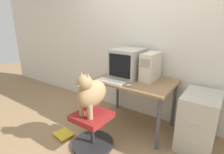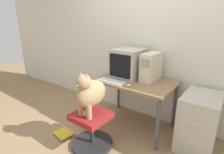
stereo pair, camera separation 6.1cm
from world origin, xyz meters
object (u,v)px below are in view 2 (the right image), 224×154
Objects in this scene: keyboard at (111,81)px; office_chair at (92,130)px; crt_monitor at (128,63)px; filing_cabinet at (199,122)px; pc_tower at (151,67)px; book_stack_floor at (64,134)px; dog at (90,92)px.

office_chair is (0.02, -0.45, -0.52)m from keyboard.
crt_monitor reaches higher than office_chair.
keyboard is 1.23m from filing_cabinet.
pc_tower reaches higher than filing_cabinet.
book_stack_floor is (-0.46, -0.09, -0.21)m from office_chair.
pc_tower is at bearing 8.87° from crt_monitor.
crt_monitor reaches higher than book_stack_floor.
keyboard is 0.76× the size of office_chair.
crt_monitor is 1.67× the size of book_stack_floor.
pc_tower reaches higher than office_chair.
dog is 1.41m from filing_cabinet.
dog is 0.78× the size of filing_cabinet.
crt_monitor is at bearing 89.06° from dog.
filing_cabinet is at bearing 16.71° from keyboard.
dog is (-0.01, -0.84, -0.20)m from crt_monitor.
crt_monitor is at bearing 84.41° from keyboard.
crt_monitor is at bearing 62.59° from book_stack_floor.
keyboard is at bearing -131.93° from pc_tower.
dog is 1.98× the size of book_stack_floor.
office_chair is 0.76× the size of filing_cabinet.
filing_cabinet is 2.53× the size of book_stack_floor.
keyboard is 0.74× the size of dog.
keyboard is 0.69m from office_chair.
filing_cabinet is (1.08, -0.04, -0.60)m from crt_monitor.
crt_monitor is 0.86m from dog.
dog is at bearing -90.94° from crt_monitor.
pc_tower reaches higher than book_stack_floor.
dog is (-0.00, -0.00, 0.52)m from office_chair.
filing_cabinet is (1.09, 0.79, 0.13)m from office_chair.
crt_monitor reaches higher than dog.
dog is (-0.37, -0.89, -0.19)m from pc_tower.
book_stack_floor is (-0.46, -0.09, -0.73)m from dog.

